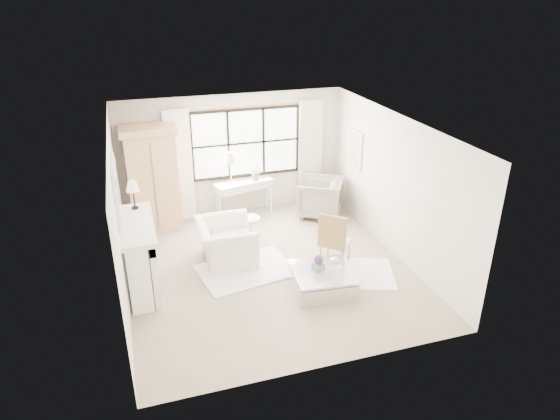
% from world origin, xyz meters
% --- Properties ---
extents(floor, '(5.50, 5.50, 0.00)m').
position_xyz_m(floor, '(0.00, 0.00, 0.00)').
color(floor, tan).
rests_on(floor, ground).
extents(ceiling, '(5.50, 5.50, 0.00)m').
position_xyz_m(ceiling, '(0.00, 0.00, 2.70)').
color(ceiling, white).
rests_on(ceiling, ground).
extents(wall_back, '(5.00, 0.00, 5.00)m').
position_xyz_m(wall_back, '(0.00, 2.75, 1.35)').
color(wall_back, beige).
rests_on(wall_back, ground).
extents(wall_front, '(5.00, 0.00, 5.00)m').
position_xyz_m(wall_front, '(0.00, -2.75, 1.35)').
color(wall_front, white).
rests_on(wall_front, ground).
extents(wall_left, '(0.00, 5.50, 5.50)m').
position_xyz_m(wall_left, '(-2.50, 0.00, 1.35)').
color(wall_left, beige).
rests_on(wall_left, ground).
extents(wall_right, '(0.00, 5.50, 5.50)m').
position_xyz_m(wall_right, '(2.50, 0.00, 1.35)').
color(wall_right, beige).
rests_on(wall_right, ground).
extents(window_pane, '(2.40, 0.02, 1.50)m').
position_xyz_m(window_pane, '(0.30, 2.73, 1.60)').
color(window_pane, white).
rests_on(window_pane, wall_back).
extents(window_frame, '(2.50, 0.04, 1.50)m').
position_xyz_m(window_frame, '(0.30, 2.72, 1.60)').
color(window_frame, black).
rests_on(window_frame, wall_back).
extents(curtain_rod, '(3.30, 0.04, 0.04)m').
position_xyz_m(curtain_rod, '(0.30, 2.67, 2.47)').
color(curtain_rod, '#C19243').
rests_on(curtain_rod, wall_back).
extents(curtain_left, '(0.55, 0.10, 2.47)m').
position_xyz_m(curtain_left, '(-1.20, 2.65, 1.24)').
color(curtain_left, white).
rests_on(curtain_left, ground).
extents(curtain_right, '(0.55, 0.10, 2.47)m').
position_xyz_m(curtain_right, '(1.80, 2.65, 1.24)').
color(curtain_right, beige).
rests_on(curtain_right, ground).
extents(fireplace, '(0.58, 1.66, 1.26)m').
position_xyz_m(fireplace, '(-2.27, 0.00, 0.65)').
color(fireplace, silver).
rests_on(fireplace, ground).
extents(mirror_frame, '(0.05, 1.15, 0.95)m').
position_xyz_m(mirror_frame, '(-2.47, 0.00, 1.84)').
color(mirror_frame, white).
rests_on(mirror_frame, wall_left).
extents(mirror_glass, '(0.02, 1.00, 0.80)m').
position_xyz_m(mirror_glass, '(-2.44, 0.00, 1.84)').
color(mirror_glass, silver).
rests_on(mirror_glass, wall_left).
extents(art_frame, '(0.04, 0.62, 0.82)m').
position_xyz_m(art_frame, '(2.47, 1.70, 1.55)').
color(art_frame, white).
rests_on(art_frame, wall_right).
extents(art_canvas, '(0.01, 0.52, 0.72)m').
position_xyz_m(art_canvas, '(2.45, 1.70, 1.55)').
color(art_canvas, beige).
rests_on(art_canvas, wall_right).
extents(mantel_lamp, '(0.22, 0.22, 0.51)m').
position_xyz_m(mantel_lamp, '(-2.22, 0.60, 1.65)').
color(mantel_lamp, black).
rests_on(mantel_lamp, fireplace).
extents(armoire, '(1.13, 0.72, 2.24)m').
position_xyz_m(armoire, '(-1.80, 2.37, 1.14)').
color(armoire, tan).
rests_on(armoire, floor).
extents(console_table, '(1.37, 0.73, 0.80)m').
position_xyz_m(console_table, '(0.15, 2.48, 0.40)').
color(console_table, white).
rests_on(console_table, floor).
extents(console_lamp, '(0.28, 0.28, 0.69)m').
position_xyz_m(console_lamp, '(-0.12, 2.49, 1.36)').
color(console_lamp, gold).
rests_on(console_lamp, console_table).
extents(orchid_plant, '(0.31, 0.31, 0.44)m').
position_xyz_m(orchid_plant, '(0.45, 2.48, 1.02)').
color(orchid_plant, '#576F4A').
rests_on(orchid_plant, console_table).
extents(side_table, '(0.40, 0.40, 0.51)m').
position_xyz_m(side_table, '(-0.02, 1.20, 0.33)').
color(side_table, silver).
rests_on(side_table, floor).
extents(rug_left, '(1.87, 1.47, 0.03)m').
position_xyz_m(rug_left, '(-0.41, 0.03, 0.01)').
color(rug_left, white).
rests_on(rug_left, floor).
extents(rug_right, '(1.72, 1.50, 0.03)m').
position_xyz_m(rug_right, '(1.42, -0.67, 0.01)').
color(rug_right, white).
rests_on(rug_right, floor).
extents(club_armchair, '(1.07, 1.21, 0.77)m').
position_xyz_m(club_armchair, '(-0.67, 0.54, 0.38)').
color(club_armchair, white).
rests_on(club_armchair, floor).
extents(wingback_chair, '(1.28, 1.28, 0.86)m').
position_xyz_m(wingback_chair, '(1.78, 1.91, 0.43)').
color(wingback_chair, gray).
rests_on(wingback_chair, floor).
extents(french_chair, '(0.68, 0.68, 1.08)m').
position_xyz_m(french_chair, '(1.22, -0.25, 0.31)').
color(french_chair, '#9F7842').
rests_on(french_chair, floor).
extents(coffee_table, '(1.09, 1.09, 0.38)m').
position_xyz_m(coffee_table, '(0.68, -0.97, 0.18)').
color(coffee_table, silver).
rests_on(coffee_table, floor).
extents(planter_box, '(0.20, 0.20, 0.13)m').
position_xyz_m(planter_box, '(0.62, -0.91, 0.44)').
color(planter_box, slate).
rests_on(planter_box, coffee_table).
extents(planter_flowers, '(0.15, 0.15, 0.15)m').
position_xyz_m(planter_flowers, '(0.62, -0.91, 0.58)').
color(planter_flowers, '#4D2A6A').
rests_on(planter_flowers, planter_box).
extents(pillar_candle, '(0.08, 0.08, 0.12)m').
position_xyz_m(pillar_candle, '(0.94, -1.11, 0.44)').
color(pillar_candle, white).
rests_on(pillar_candle, coffee_table).
extents(coffee_vase, '(0.15, 0.15, 0.14)m').
position_xyz_m(coffee_vase, '(0.98, -0.77, 0.45)').
color(coffee_vase, silver).
rests_on(coffee_vase, coffee_table).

